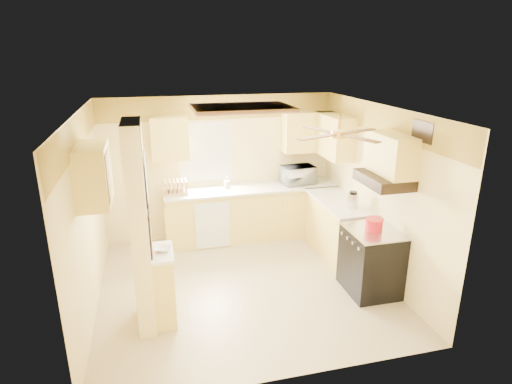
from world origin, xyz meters
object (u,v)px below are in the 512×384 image
object	(u,v)px
bowl	(163,249)
kettle	(353,200)
dutch_oven	(374,224)
stove	(371,261)
microwave	(298,175)

from	to	relation	value
bowl	kettle	xyz separation A→B (m)	(2.85, 0.80, 0.10)
dutch_oven	kettle	size ratio (longest dim) A/B	0.96
dutch_oven	kettle	world-z (taller)	kettle
stove	microwave	size ratio (longest dim) A/B	1.60
bowl	stove	bearing A→B (deg)	-0.15
stove	bowl	bearing A→B (deg)	179.85
stove	kettle	size ratio (longest dim) A/B	3.58
kettle	microwave	bearing A→B (deg)	105.61
bowl	dutch_oven	xyz separation A→B (m)	(2.78, 0.00, 0.03)
microwave	bowl	distance (m)	3.29
stove	dutch_oven	world-z (taller)	dutch_oven
microwave	kettle	distance (m)	1.43
microwave	dutch_oven	size ratio (longest dim) A/B	2.34
microwave	dutch_oven	xyz separation A→B (m)	(0.31, -2.17, -0.10)
bowl	dutch_oven	world-z (taller)	dutch_oven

